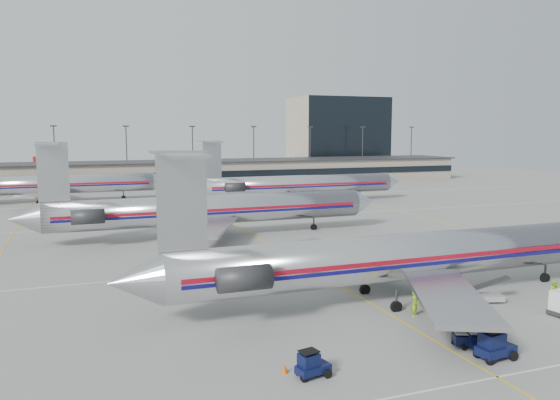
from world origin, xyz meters
name	(u,v)px	position (x,y,z in m)	size (l,w,h in m)	color
ground	(348,290)	(0.00, 0.00, 0.00)	(260.00, 260.00, 0.00)	gray
apron_markings	(303,264)	(0.00, 10.00, 0.01)	(160.00, 0.15, 0.02)	silver
terminal	(169,173)	(0.00, 97.97, 3.16)	(162.00, 17.00, 6.25)	gray
light_mast_row	(160,150)	(0.00, 112.00, 8.58)	(163.60, 0.40, 15.28)	#38383D
distant_building	(337,135)	(62.00, 128.00, 12.50)	(30.00, 20.00, 25.00)	tan
jet_foreground	(403,256)	(2.88, -3.89, 3.60)	(47.46, 27.94, 12.42)	silver
jet_second_row	(205,209)	(-6.29, 27.79, 3.64)	(47.92, 28.22, 12.54)	silver
jet_third_row	(296,185)	(17.66, 55.66, 3.53)	(44.44, 27.33, 12.15)	silver
jet_back_row	(50,184)	(-26.76, 73.17, 3.49)	(43.92, 27.01, 12.01)	silver
tug_left	(311,365)	(-9.75, -14.39, 0.71)	(2.08, 1.34, 1.56)	#090F33
tug_center	(494,346)	(1.46, -16.05, 0.88)	(2.49, 1.46, 1.93)	#090F33
cart_inner	(483,338)	(2.16, -14.27, 0.63)	(2.41, 1.98, 1.18)	#090F33
cart_outer	(467,338)	(1.37, -13.78, 0.52)	(2.06, 1.79, 0.98)	#090F33
belt_loader	(483,296)	(8.57, -6.81, 0.55)	(4.04, 2.14, 2.06)	gray
ramp_worker_near	(415,304)	(1.52, -7.77, 0.97)	(0.71, 0.47, 1.95)	#90ED16
ramp_worker_far	(555,291)	(14.05, -8.75, 0.88)	(0.86, 0.67, 1.76)	#9BF216
cone_left	(285,368)	(-10.94, -13.38, 0.27)	(0.40, 0.40, 0.54)	#DD4E07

